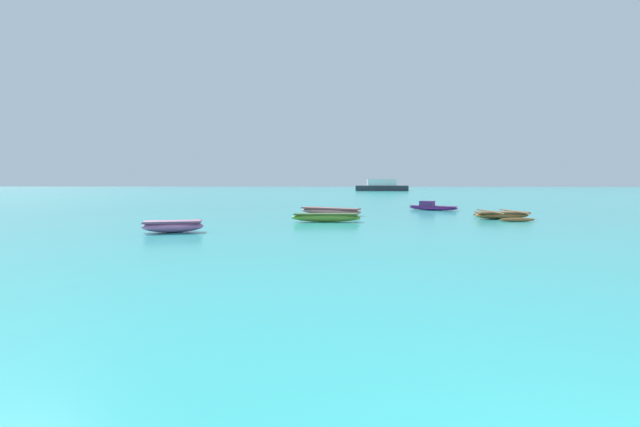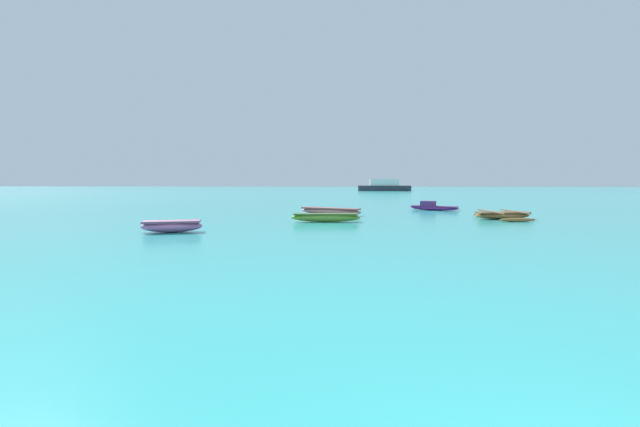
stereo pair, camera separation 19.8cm
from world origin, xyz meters
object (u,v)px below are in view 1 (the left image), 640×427
moored_boat_1 (432,207)px  moored_boat_4 (173,226)px  moored_boat_0 (326,217)px  moored_boat_3 (502,215)px  moored_boat_2 (330,211)px  distant_ferry (382,186)px

moored_boat_1 → moored_boat_4: moored_boat_1 is taller
moored_boat_0 → moored_boat_4: 7.40m
moored_boat_3 → moored_boat_4: bearing=-163.1°
moored_boat_0 → moored_boat_2: moored_boat_2 is taller
moored_boat_1 → moored_boat_2: bearing=-121.9°
moored_boat_0 → moored_boat_1: 10.97m
moored_boat_3 → moored_boat_0: bearing=-173.7°
moored_boat_2 → distant_ferry: 54.78m
moored_boat_0 → distant_ferry: bearing=81.0°
moored_boat_0 → moored_boat_1: (6.94, 8.49, -0.02)m
distant_ferry → moored_boat_2: bearing=-98.4°
moored_boat_1 → distant_ferry: distant_ferry is taller
moored_boat_1 → moored_boat_0: bearing=-103.1°
moored_boat_1 → moored_boat_3: bearing=-43.5°
moored_boat_0 → distant_ferry: 58.98m
moored_boat_0 → moored_boat_4: moored_boat_4 is taller
moored_boat_0 → moored_boat_4: (-5.89, -4.48, 0.02)m
moored_boat_0 → moored_boat_2: size_ratio=0.89×
distant_ferry → moored_boat_1: bearing=-91.3°
moored_boat_0 → moored_boat_3: size_ratio=0.99×
moored_boat_3 → moored_boat_2: bearing=160.5°
moored_boat_2 → moored_boat_3: bearing=12.2°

